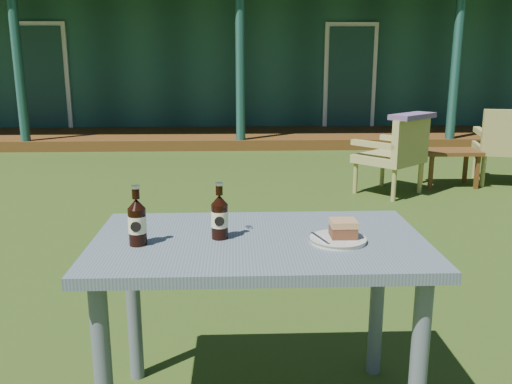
{
  "coord_description": "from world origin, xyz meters",
  "views": [
    {
      "loc": [
        -0.08,
        -3.46,
        1.35
      ],
      "look_at": [
        0.0,
        -1.3,
        0.82
      ],
      "focal_mm": 38.0,
      "sensor_mm": 36.0,
      "label": 1
    }
  ],
  "objects_px": {
    "cola_bottle_near": "(220,216)",
    "side_table": "(450,155)",
    "cake_slice": "(343,228)",
    "armchair_left": "(396,152)",
    "cafe_table": "(259,265)",
    "plate": "(338,239)",
    "cola_bottle_far": "(137,221)",
    "armchair_right": "(509,142)"
  },
  "relations": [
    {
      "from": "armchair_right",
      "to": "side_table",
      "type": "height_order",
      "value": "armchair_right"
    },
    {
      "from": "cola_bottle_far",
      "to": "armchair_right",
      "type": "xyz_separation_m",
      "value": [
        3.32,
        3.94,
        -0.33
      ]
    },
    {
      "from": "cola_bottle_near",
      "to": "armchair_left",
      "type": "xyz_separation_m",
      "value": [
        1.68,
        3.49,
        -0.36
      ]
    },
    {
      "from": "cafe_table",
      "to": "cola_bottle_near",
      "type": "bearing_deg",
      "value": 176.58
    },
    {
      "from": "plate",
      "to": "armchair_right",
      "type": "distance_m",
      "value": 4.73
    },
    {
      "from": "plate",
      "to": "armchair_right",
      "type": "bearing_deg",
      "value": 56.37
    },
    {
      "from": "armchair_left",
      "to": "side_table",
      "type": "height_order",
      "value": "armchair_left"
    },
    {
      "from": "plate",
      "to": "cake_slice",
      "type": "relative_size",
      "value": 2.22
    },
    {
      "from": "cola_bottle_near",
      "to": "side_table",
      "type": "distance_m",
      "value": 4.56
    },
    {
      "from": "cola_bottle_near",
      "to": "side_table",
      "type": "bearing_deg",
      "value": 58.23
    },
    {
      "from": "cake_slice",
      "to": "cola_bottle_near",
      "type": "bearing_deg",
      "value": 174.64
    },
    {
      "from": "cola_bottle_far",
      "to": "cake_slice",
      "type": "bearing_deg",
      "value": 1.47
    },
    {
      "from": "cola_bottle_near",
      "to": "side_table",
      "type": "relative_size",
      "value": 0.34
    },
    {
      "from": "plate",
      "to": "cola_bottle_near",
      "type": "height_order",
      "value": "cola_bottle_near"
    },
    {
      "from": "cafe_table",
      "to": "cola_bottle_far",
      "type": "height_order",
      "value": "cola_bottle_far"
    },
    {
      "from": "cafe_table",
      "to": "cola_bottle_near",
      "type": "xyz_separation_m",
      "value": [
        -0.14,
        0.01,
        0.18
      ]
    },
    {
      "from": "cafe_table",
      "to": "plate",
      "type": "distance_m",
      "value": 0.3
    },
    {
      "from": "plate",
      "to": "cola_bottle_far",
      "type": "xyz_separation_m",
      "value": [
        -0.7,
        -0.01,
        0.08
      ]
    },
    {
      "from": "armchair_left",
      "to": "side_table",
      "type": "relative_size",
      "value": 1.34
    },
    {
      "from": "cake_slice",
      "to": "armchair_left",
      "type": "bearing_deg",
      "value": 70.6
    },
    {
      "from": "cafe_table",
      "to": "plate",
      "type": "relative_size",
      "value": 5.88
    },
    {
      "from": "cake_slice",
      "to": "side_table",
      "type": "xyz_separation_m",
      "value": [
        1.95,
        3.9,
        -0.42
      ]
    },
    {
      "from": "cafe_table",
      "to": "armchair_right",
      "type": "distance_m",
      "value": 4.85
    },
    {
      "from": "cafe_table",
      "to": "armchair_left",
      "type": "distance_m",
      "value": 3.83
    },
    {
      "from": "cafe_table",
      "to": "cola_bottle_near",
      "type": "relative_size",
      "value": 5.81
    },
    {
      "from": "plate",
      "to": "side_table",
      "type": "distance_m",
      "value": 4.4
    },
    {
      "from": "cola_bottle_far",
      "to": "side_table",
      "type": "xyz_separation_m",
      "value": [
        2.67,
        3.92,
        -0.46
      ]
    },
    {
      "from": "side_table",
      "to": "cola_bottle_near",
      "type": "bearing_deg",
      "value": -121.77
    },
    {
      "from": "cafe_table",
      "to": "cola_bottle_far",
      "type": "relative_size",
      "value": 5.66
    },
    {
      "from": "cake_slice",
      "to": "armchair_left",
      "type": "relative_size",
      "value": 0.11
    },
    {
      "from": "armchair_right",
      "to": "side_table",
      "type": "distance_m",
      "value": 0.66
    },
    {
      "from": "cola_bottle_near",
      "to": "side_table",
      "type": "xyz_separation_m",
      "value": [
        2.39,
        3.86,
        -0.46
      ]
    },
    {
      "from": "cake_slice",
      "to": "side_table",
      "type": "distance_m",
      "value": 4.38
    },
    {
      "from": "cafe_table",
      "to": "side_table",
      "type": "distance_m",
      "value": 4.48
    },
    {
      "from": "armchair_left",
      "to": "cafe_table",
      "type": "bearing_deg",
      "value": -113.78
    },
    {
      "from": "armchair_left",
      "to": "side_table",
      "type": "xyz_separation_m",
      "value": [
        0.7,
        0.36,
        -0.1
      ]
    },
    {
      "from": "plate",
      "to": "cake_slice",
      "type": "height_order",
      "value": "cake_slice"
    },
    {
      "from": "plate",
      "to": "cola_bottle_near",
      "type": "bearing_deg",
      "value": 172.8
    },
    {
      "from": "plate",
      "to": "cake_slice",
      "type": "distance_m",
      "value": 0.04
    },
    {
      "from": "cake_slice",
      "to": "side_table",
      "type": "relative_size",
      "value": 0.15
    },
    {
      "from": "cafe_table",
      "to": "side_table",
      "type": "bearing_deg",
      "value": 59.83
    },
    {
      "from": "armchair_right",
      "to": "cola_bottle_near",
      "type": "bearing_deg",
      "value": -128.04
    }
  ]
}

